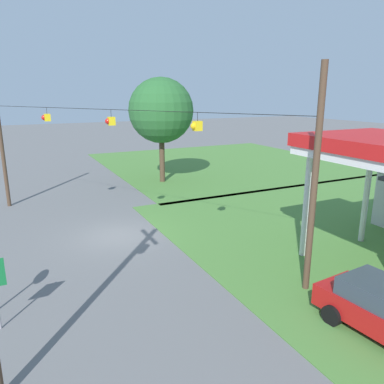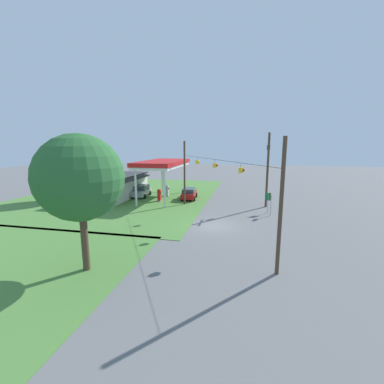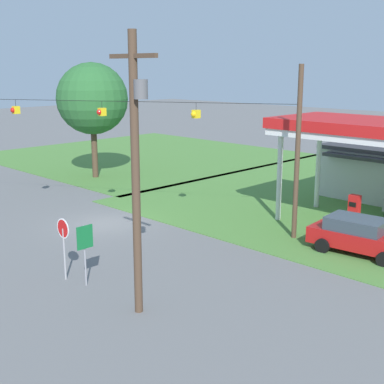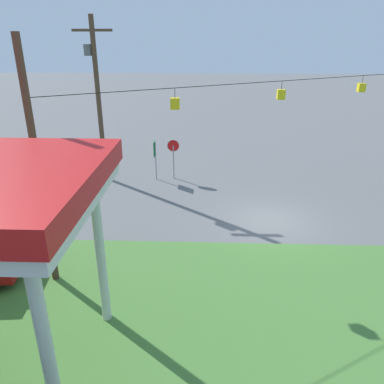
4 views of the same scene
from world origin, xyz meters
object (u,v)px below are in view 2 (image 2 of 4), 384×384
car_at_pumps_front (189,193)px  tree_west_verge (80,178)px  gas_station_canopy (163,164)px  stop_sign_roadside (271,200)px  fuel_pump_near (159,196)px  utility_pole_main (268,166)px  route_sign (268,199)px  car_at_pumps_rear (142,191)px  gas_station_store (115,186)px  fuel_pump_far (167,191)px  tree_behind_station (75,159)px

car_at_pumps_front → tree_west_verge: bearing=170.5°
gas_station_canopy → car_at_pumps_front: bearing=-83.2°
stop_sign_roadside → fuel_pump_near: bearing=-107.1°
gas_station_canopy → utility_pole_main: (-2.07, -14.45, 0.14)m
car_at_pumps_front → route_sign: (-5.72, -10.67, 0.84)m
gas_station_canopy → car_at_pumps_rear: size_ratio=2.55×
route_sign → utility_pole_main: utility_pole_main is taller
car_at_pumps_front → gas_station_store: bearing=91.1°
fuel_pump_far → tree_west_verge: bearing=-174.8°
stop_sign_roadside → tree_behind_station: (3.60, 26.89, 4.00)m
fuel_pump_near → route_sign: 14.85m
fuel_pump_near → tree_behind_station: size_ratio=0.20×
stop_sign_roadside → route_sign: size_ratio=1.04×
gas_station_store → fuel_pump_near: (-1.05, -7.28, -0.91)m
tree_behind_station → car_at_pumps_rear: bearing=-67.5°
route_sign → tree_behind_station: (2.49, 26.65, 4.10)m
car_at_pumps_rear → route_sign: 19.17m
gas_station_store → fuel_pump_near: bearing=-98.2°
tree_west_verge → route_sign: bearing=-36.2°
stop_sign_roadside → tree_west_verge: size_ratio=0.29×
gas_station_canopy → fuel_pump_far: (1.87, -0.00, -4.29)m
car_at_pumps_rear → tree_behind_station: tree_behind_station is taller
route_sign → car_at_pumps_rear: bearing=71.8°
fuel_pump_far → route_sign: bearing=-116.3°
gas_station_canopy → car_at_pumps_rear: gas_station_canopy is taller
fuel_pump_near → utility_pole_main: utility_pole_main is taller
car_at_pumps_front → car_at_pumps_rear: (0.28, 7.52, 0.04)m
car_at_pumps_front → tree_behind_station: tree_behind_station is taller
car_at_pumps_front → car_at_pumps_rear: bearing=82.5°
car_at_pumps_front → stop_sign_roadside: size_ratio=1.88×
stop_sign_roadside → tree_behind_station: bearing=-97.6°
fuel_pump_far → stop_sign_roadside: stop_sign_roadside is taller
fuel_pump_near → utility_pole_main: 15.12m
car_at_pumps_front → car_at_pumps_rear: 7.52m
utility_pole_main → car_at_pumps_front: bearing=76.7°
gas_station_canopy → car_at_pumps_front: (0.45, -3.76, -4.23)m
gas_station_store → tree_west_verge: bearing=-156.0°
car_at_pumps_front → gas_station_canopy: bearing=91.3°
car_at_pumps_front → tree_west_verge: 23.09m
car_at_pumps_rear → utility_pole_main: (-2.79, -18.21, 4.32)m
tree_behind_station → tree_west_verge: bearing=-143.3°
fuel_pump_far → utility_pole_main: utility_pole_main is taller
fuel_pump_near → car_at_pumps_front: 4.42m
gas_station_store → utility_pole_main: size_ratio=1.33×
car_at_pumps_rear → utility_pole_main: size_ratio=0.51×
gas_station_canopy → tree_behind_station: 12.55m
fuel_pump_far → utility_pole_main: size_ratio=0.18×
fuel_pump_far → car_at_pumps_front: 4.02m
gas_station_store → car_at_pumps_rear: size_ratio=2.63×
gas_station_store → tree_west_verge: (-21.21, -9.44, 4.18)m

